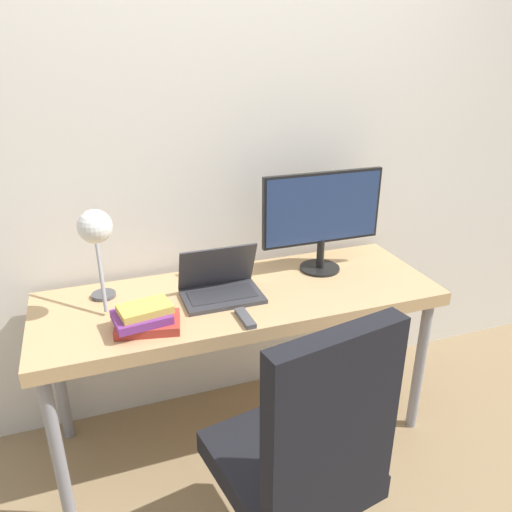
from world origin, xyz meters
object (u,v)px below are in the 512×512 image
at_px(laptop, 221,286).
at_px(monitor, 322,214).
at_px(office_chair, 305,453).
at_px(desk_lamp, 96,234).
at_px(book_stack, 145,318).

xyz_separation_m(laptop, monitor, (0.52, 0.11, 0.23)).
distance_m(laptop, office_chair, 0.82).
xyz_separation_m(monitor, desk_lamp, (-1.00, -0.10, 0.07)).
xyz_separation_m(monitor, office_chair, (-0.48, -0.90, -0.45)).
height_order(laptop, monitor, monitor).
height_order(laptop, desk_lamp, desk_lamp).
relative_size(monitor, desk_lamp, 1.32).
distance_m(monitor, book_stack, 0.94).
bearing_deg(monitor, desk_lamp, -174.23).
xyz_separation_m(desk_lamp, office_chair, (0.52, -0.79, -0.51)).
xyz_separation_m(desk_lamp, book_stack, (0.13, -0.17, -0.30)).
bearing_deg(laptop, book_stack, -155.13).
xyz_separation_m(laptop, office_chair, (0.05, -0.79, -0.21)).
distance_m(laptop, book_stack, 0.38).
relative_size(laptop, desk_lamp, 0.75).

